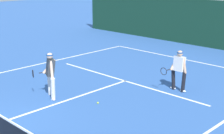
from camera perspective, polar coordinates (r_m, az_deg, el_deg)
court_line_baseline_far at (r=17.86m, az=12.73°, el=1.18°), size 9.69×0.10×0.01m
court_line_service at (r=14.09m, az=2.22°, el=-2.38°), size 7.90×0.10×0.01m
court_line_centre at (r=12.06m, az=-8.01°, el=-5.74°), size 0.10×6.40×0.01m
player_near at (r=12.20m, az=-10.47°, el=-1.02°), size 1.10×0.84×1.68m
player_far at (r=12.95m, az=11.31°, el=-0.32°), size 0.81×0.84×1.59m
tennis_ball at (r=11.70m, az=-2.43°, el=-6.13°), size 0.07×0.07×0.07m
back_fence_windscreen at (r=20.62m, az=18.20°, el=6.74°), size 22.16×0.12×2.84m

